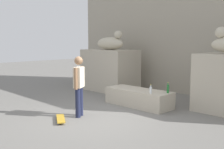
% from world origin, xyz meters
% --- Properties ---
extents(ground_plane, '(40.00, 40.00, 0.00)m').
position_xyz_m(ground_plane, '(0.00, 0.00, 0.00)').
color(ground_plane, slate).
extents(facade_wall, '(11.56, 0.60, 5.60)m').
position_xyz_m(facade_wall, '(0.00, 5.00, 2.80)').
color(facade_wall, '#A89F8D').
rests_on(facade_wall, ground_plane).
extents(pedestal_left, '(2.25, 1.39, 1.72)m').
position_xyz_m(pedestal_left, '(-2.62, 3.23, 0.86)').
color(pedestal_left, '#B7AD99').
rests_on(pedestal_left, ground_plane).
extents(statue_reclining_left, '(1.66, 0.75, 0.78)m').
position_xyz_m(statue_reclining_left, '(-2.59, 3.22, 2.00)').
color(statue_reclining_left, beige).
rests_on(statue_reclining_left, pedestal_left).
extents(ledge_block, '(2.23, 0.84, 0.53)m').
position_xyz_m(ledge_block, '(0.00, 1.95, 0.27)').
color(ledge_block, '#B7AD99').
rests_on(ledge_block, ground_plane).
extents(skater, '(0.36, 0.48, 1.67)m').
position_xyz_m(skater, '(-0.37, -0.17, 0.92)').
color(skater, '#1E233F').
rests_on(skater, ground_plane).
extents(skateboard, '(0.79, 0.59, 0.08)m').
position_xyz_m(skateboard, '(-0.37, -0.80, 0.06)').
color(skateboard, gold).
rests_on(skateboard, ground_plane).
extents(bottle_clear, '(0.07, 0.07, 0.27)m').
position_xyz_m(bottle_clear, '(0.68, 1.69, 0.64)').
color(bottle_clear, silver).
rests_on(bottle_clear, ledge_block).
extents(bottle_green, '(0.06, 0.06, 0.33)m').
position_xyz_m(bottle_green, '(1.00, 2.10, 0.67)').
color(bottle_green, '#1E722D').
rests_on(bottle_green, ledge_block).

